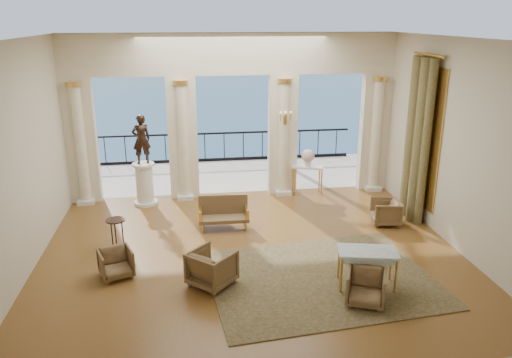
{
  "coord_description": "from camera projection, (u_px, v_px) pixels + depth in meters",
  "views": [
    {
      "loc": [
        -1.27,
        -9.72,
        4.9
      ],
      "look_at": [
        0.18,
        0.6,
        1.5
      ],
      "focal_mm": 35.0,
      "sensor_mm": 36.0,
      "label": 1
    }
  ],
  "objects": [
    {
      "name": "sea",
      "position": [
        195.0,
        99.0,
        69.17
      ],
      "size": [
        160.0,
        160.0,
        0.0
      ],
      "primitive_type": "plane",
      "color": "#265F8B",
      "rests_on": "ground"
    },
    {
      "name": "balustrade",
      "position": [
        224.0,
        149.0,
        17.67
      ],
      "size": [
        9.0,
        0.06,
        1.03
      ],
      "color": "black",
      "rests_on": "terrace"
    },
    {
      "name": "armchair_c",
      "position": [
        386.0,
        211.0,
        12.27
      ],
      "size": [
        0.72,
        0.75,
        0.68
      ],
      "primitive_type": "imported",
      "rotation": [
        0.0,
        0.0,
        -1.74
      ],
      "color": "#41361E",
      "rests_on": "ground"
    },
    {
      "name": "room_walls",
      "position": [
        259.0,
        136.0,
        8.89
      ],
      "size": [
        9.0,
        9.0,
        9.0
      ],
      "color": "beige",
      "rests_on": "ground"
    },
    {
      "name": "game_table",
      "position": [
        368.0,
        254.0,
        9.31
      ],
      "size": [
        1.19,
        0.81,
        0.75
      ],
      "rotation": [
        0.0,
        0.0,
        -0.21
      ],
      "color": "#9CB9C3",
      "rests_on": "ground"
    },
    {
      "name": "armchair_a",
      "position": [
        116.0,
        262.0,
        9.79
      ],
      "size": [
        0.77,
        0.74,
        0.63
      ],
      "primitive_type": "imported",
      "rotation": [
        0.0,
        0.0,
        0.35
      ],
      "color": "#41361E",
      "rests_on": "ground"
    },
    {
      "name": "armchair_b",
      "position": [
        366.0,
        286.0,
        8.86
      ],
      "size": [
        0.85,
        0.83,
        0.68
      ],
      "primitive_type": "imported",
      "rotation": [
        0.0,
        0.0,
        -0.4
      ],
      "color": "#41361E",
      "rests_on": "ground"
    },
    {
      "name": "curtain",
      "position": [
        417.0,
        140.0,
        12.19
      ],
      "size": [
        0.33,
        1.4,
        4.09
      ],
      "color": "brown",
      "rests_on": "ground"
    },
    {
      "name": "armchair_d",
      "position": [
        212.0,
        266.0,
        9.47
      ],
      "size": [
        1.03,
        1.03,
        0.78
      ],
      "primitive_type": "imported",
      "rotation": [
        0.0,
        0.0,
        2.39
      ],
      "color": "#41361E",
      "rests_on": "ground"
    },
    {
      "name": "settee",
      "position": [
        224.0,
        213.0,
        12.04
      ],
      "size": [
        1.21,
        0.54,
        0.79
      ],
      "rotation": [
        0.0,
        0.0,
        -0.02
      ],
      "color": "#41361E",
      "rests_on": "ground"
    },
    {
      "name": "rug",
      "position": [
        321.0,
        278.0,
        9.78
      ],
      "size": [
        4.61,
        3.75,
        0.02
      ],
      "primitive_type": "cube",
      "rotation": [
        0.0,
        0.0,
        0.1
      ],
      "color": "#313317",
      "rests_on": "ground"
    },
    {
      "name": "console_table",
      "position": [
        307.0,
        171.0,
        14.24
      ],
      "size": [
        0.95,
        0.62,
        0.84
      ],
      "rotation": [
        0.0,
        0.0,
        -0.34
      ],
      "color": "silver",
      "rests_on": "ground"
    },
    {
      "name": "side_table",
      "position": [
        116.0,
        224.0,
        10.9
      ],
      "size": [
        0.42,
        0.42,
        0.68
      ],
      "color": "black",
      "rests_on": "ground"
    },
    {
      "name": "wall_sconce",
      "position": [
        285.0,
        119.0,
        13.63
      ],
      "size": [
        0.3,
        0.11,
        0.33
      ],
      "color": "gold",
      "rests_on": "arcade"
    },
    {
      "name": "pedestal",
      "position": [
        145.0,
        185.0,
        13.52
      ],
      "size": [
        0.63,
        0.63,
        1.16
      ],
      "color": "silver",
      "rests_on": "ground"
    },
    {
      "name": "window_frame",
      "position": [
        424.0,
        137.0,
        12.19
      ],
      "size": [
        0.04,
        1.6,
        3.4
      ],
      "primitive_type": "cube",
      "color": "gold",
      "rests_on": "room_walls"
    },
    {
      "name": "terrace",
      "position": [
        228.0,
        175.0,
        16.31
      ],
      "size": [
        10.0,
        3.6,
        0.1
      ],
      "primitive_type": "cube",
      "color": "#B3A997",
      "rests_on": "ground"
    },
    {
      "name": "floor",
      "position": [
        252.0,
        253.0,
        10.84
      ],
      "size": [
        9.0,
        9.0,
        0.0
      ],
      "primitive_type": "plane",
      "color": "#45250D",
      "rests_on": "ground"
    },
    {
      "name": "urn",
      "position": [
        308.0,
        157.0,
        14.11
      ],
      "size": [
        0.37,
        0.37,
        0.49
      ],
      "color": "silver",
      "rests_on": "console_table"
    },
    {
      "name": "statue",
      "position": [
        141.0,
        139.0,
        13.12
      ],
      "size": [
        0.55,
        0.44,
        1.32
      ],
      "primitive_type": "imported",
      "rotation": [
        0.0,
        0.0,
        3.43
      ],
      "color": "black",
      "rests_on": "pedestal"
    },
    {
      "name": "palm_tree",
      "position": [
        286.0,
        43.0,
        16.04
      ],
      "size": [
        2.0,
        2.0,
        4.5
      ],
      "color": "#4C3823",
      "rests_on": "terrace"
    },
    {
      "name": "arcade",
      "position": [
        233.0,
        105.0,
        13.63
      ],
      "size": [
        9.0,
        0.56,
        4.5
      ],
      "color": "beige",
      "rests_on": "ground"
    }
  ]
}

